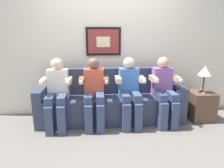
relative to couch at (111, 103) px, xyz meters
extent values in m
plane|color=#66605B|center=(0.00, -0.33, -0.31)|extent=(6.32, 6.32, 0.00)
cube|color=silver|center=(0.00, 0.44, 0.99)|extent=(4.87, 0.05, 2.60)
cube|color=black|center=(-0.10, 0.40, 1.04)|extent=(0.63, 0.03, 0.50)
cube|color=maroon|center=(-0.10, 0.38, 1.04)|extent=(0.55, 0.02, 0.42)
cube|color=beige|center=(-0.11, 0.37, 1.03)|extent=(0.24, 0.02, 0.18)
cube|color=#333D56|center=(0.00, -0.04, -0.09)|extent=(2.19, 0.58, 0.45)
cube|color=#333D56|center=(0.00, 0.18, 0.36)|extent=(2.19, 0.14, 0.45)
cube|color=#333D56|center=(-1.16, -0.04, 0.00)|extent=(0.14, 0.58, 0.62)
cube|color=#333D56|center=(1.16, -0.04, 0.00)|extent=(0.14, 0.58, 0.62)
cube|color=white|center=(-0.87, -0.05, 0.38)|extent=(0.32, 0.20, 0.48)
sphere|color=beige|center=(-0.87, -0.05, 0.70)|extent=(0.19, 0.19, 0.19)
cube|color=#38476B|center=(-0.96, -0.25, 0.20)|extent=(0.12, 0.40, 0.12)
cube|color=#38476B|center=(-0.78, -0.25, 0.20)|extent=(0.12, 0.40, 0.12)
cube|color=#38476B|center=(-0.96, -0.45, -0.09)|extent=(0.12, 0.12, 0.45)
cube|color=#38476B|center=(-0.78, -0.45, -0.09)|extent=(0.12, 0.12, 0.45)
cube|color=beige|center=(-1.06, -0.17, 0.46)|extent=(0.08, 0.28, 0.08)
cube|color=beige|center=(-0.68, -0.17, 0.46)|extent=(0.08, 0.28, 0.08)
cube|color=white|center=(-0.68, -0.33, 0.47)|extent=(0.04, 0.13, 0.04)
cube|color=white|center=(-1.06, -0.33, 0.47)|extent=(0.04, 0.10, 0.04)
cube|color=#D8593F|center=(-0.29, -0.05, 0.38)|extent=(0.32, 0.20, 0.48)
sphere|color=brown|center=(-0.29, -0.05, 0.70)|extent=(0.19, 0.19, 0.19)
cube|color=#38476B|center=(-0.38, -0.25, 0.20)|extent=(0.12, 0.40, 0.12)
cube|color=#38476B|center=(-0.20, -0.25, 0.20)|extent=(0.12, 0.40, 0.12)
cube|color=#38476B|center=(-0.38, -0.45, -0.09)|extent=(0.12, 0.12, 0.45)
cube|color=#38476B|center=(-0.20, -0.45, -0.09)|extent=(0.12, 0.12, 0.45)
cube|color=brown|center=(-0.48, -0.17, 0.46)|extent=(0.08, 0.28, 0.08)
cube|color=brown|center=(-0.10, -0.17, 0.46)|extent=(0.08, 0.28, 0.08)
cube|color=white|center=(-0.10, -0.33, 0.47)|extent=(0.04, 0.13, 0.04)
cube|color=white|center=(-0.48, -0.33, 0.47)|extent=(0.04, 0.10, 0.04)
cube|color=#3F72CC|center=(0.29, -0.05, 0.38)|extent=(0.32, 0.20, 0.48)
sphere|color=beige|center=(0.29, -0.05, 0.70)|extent=(0.19, 0.19, 0.19)
cube|color=#38476B|center=(0.20, -0.25, 0.20)|extent=(0.12, 0.40, 0.12)
cube|color=#38476B|center=(0.38, -0.25, 0.20)|extent=(0.12, 0.40, 0.12)
cube|color=#38476B|center=(0.20, -0.45, -0.09)|extent=(0.12, 0.12, 0.45)
cube|color=#38476B|center=(0.38, -0.45, -0.09)|extent=(0.12, 0.12, 0.45)
cube|color=beige|center=(0.10, -0.17, 0.46)|extent=(0.08, 0.28, 0.08)
cube|color=beige|center=(0.48, -0.17, 0.46)|extent=(0.08, 0.28, 0.08)
cube|color=white|center=(0.48, -0.33, 0.47)|extent=(0.04, 0.13, 0.04)
cube|color=#8C59A5|center=(0.87, -0.05, 0.38)|extent=(0.32, 0.20, 0.48)
sphere|color=tan|center=(0.87, -0.05, 0.70)|extent=(0.19, 0.19, 0.19)
cube|color=#38476B|center=(0.78, -0.25, 0.20)|extent=(0.12, 0.40, 0.12)
cube|color=#38476B|center=(0.96, -0.25, 0.20)|extent=(0.12, 0.40, 0.12)
cube|color=#38476B|center=(0.78, -0.45, -0.09)|extent=(0.12, 0.12, 0.45)
cube|color=#38476B|center=(0.96, -0.45, -0.09)|extent=(0.12, 0.12, 0.45)
cube|color=tan|center=(0.68, -0.17, 0.46)|extent=(0.08, 0.28, 0.08)
cube|color=tan|center=(1.06, -0.17, 0.46)|extent=(0.08, 0.28, 0.08)
cube|color=white|center=(1.06, -0.33, 0.47)|extent=(0.04, 0.13, 0.04)
cube|color=white|center=(0.68, -0.33, 0.47)|extent=(0.04, 0.10, 0.04)
cube|color=brown|center=(1.58, -0.11, -0.06)|extent=(0.40, 0.40, 0.50)
cylinder|color=#333338|center=(1.57, -0.13, 0.20)|extent=(0.14, 0.14, 0.02)
cylinder|color=#333338|center=(1.57, -0.13, 0.35)|extent=(0.02, 0.02, 0.28)
cone|color=silver|center=(1.57, -0.13, 0.57)|extent=(0.22, 0.22, 0.16)
cube|color=white|center=(1.55, -0.15, 0.20)|extent=(0.04, 0.13, 0.02)
camera|label=1|loc=(-0.27, -3.11, 1.15)|focal=30.42mm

